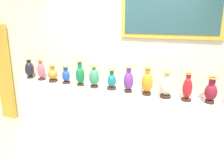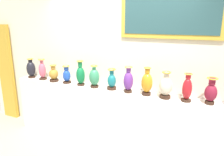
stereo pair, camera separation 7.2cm
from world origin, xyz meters
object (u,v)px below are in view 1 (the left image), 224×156
at_px(vase_sapphire, 66,76).
at_px(vase_violet, 129,81).
at_px(vase_burgundy, 211,91).
at_px(vase_jade, 94,77).
at_px(vase_emerald, 80,75).
at_px(vase_ochre, 53,75).
at_px(vase_teal, 112,81).
at_px(vase_amber, 147,83).
at_px(vase_crimson, 187,88).
at_px(vase_ivory, 166,86).
at_px(vase_onyx, 30,69).
at_px(vase_rose, 41,71).

distance_m(vase_sapphire, vase_violet, 1.17).
bearing_deg(vase_burgundy, vase_jade, -179.12).
relative_size(vase_sapphire, vase_emerald, 0.74).
bearing_deg(vase_violet, vase_jade, -179.46).
distance_m(vase_ochre, vase_emerald, 0.58).
bearing_deg(vase_teal, vase_amber, -2.61).
height_order(vase_jade, vase_crimson, vase_crimson).
xyz_separation_m(vase_ochre, vase_amber, (1.74, 0.01, 0.06)).
xyz_separation_m(vase_sapphire, vase_ivory, (1.74, -0.02, 0.03)).
distance_m(vase_onyx, vase_ivory, 2.59).
bearing_deg(vase_crimson, vase_onyx, 179.44).
bearing_deg(vase_ochre, vase_teal, 1.67).
bearing_deg(vase_crimson, vase_ivory, 179.71).
xyz_separation_m(vase_sapphire, vase_violet, (1.17, -0.01, 0.04)).
bearing_deg(vase_ochre, vase_burgundy, 0.58).
relative_size(vase_jade, vase_crimson, 0.95).
bearing_deg(vase_amber, vase_burgundy, 1.29).
height_order(vase_ochre, vase_burgundy, vase_burgundy).
xyz_separation_m(vase_jade, vase_violet, (0.60, 0.01, 0.01)).
height_order(vase_onyx, vase_rose, vase_rose).
relative_size(vase_sapphire, vase_violet, 0.78).
height_order(vase_rose, vase_emerald, vase_emerald).
bearing_deg(vase_ivory, vase_violet, 179.35).
height_order(vase_teal, vase_crimson, vase_crimson).
relative_size(vase_sapphire, vase_jade, 0.85).
distance_m(vase_sapphire, vase_crimson, 2.03).
relative_size(vase_teal, vase_burgundy, 0.94).
bearing_deg(vase_rose, vase_teal, 0.60).
xyz_separation_m(vase_onyx, vase_ochre, (0.57, -0.02, -0.04)).
height_order(vase_amber, vase_crimson, vase_amber).
relative_size(vase_jade, vase_violet, 0.92).
bearing_deg(vase_onyx, vase_ivory, -0.59).
relative_size(vase_onyx, vase_ivory, 0.97).
xyz_separation_m(vase_sapphire, vase_teal, (0.87, 0.02, 0.00)).
height_order(vase_ochre, vase_teal, vase_teal).
relative_size(vase_ochre, vase_emerald, 0.72).
xyz_separation_m(vase_jade, vase_teal, (0.30, 0.03, -0.03)).
bearing_deg(vase_rose, vase_amber, -0.34).
bearing_deg(vase_emerald, vase_crimson, -0.37).
bearing_deg(vase_teal, vase_sapphire, -178.81).
relative_size(vase_rose, vase_crimson, 0.99).
bearing_deg(vase_onyx, vase_amber, -0.45).
xyz_separation_m(vase_rose, vase_emerald, (0.86, -0.01, 0.01)).
bearing_deg(vase_amber, vase_crimson, -1.02).
bearing_deg(vase_jade, vase_sapphire, 178.38).
bearing_deg(vase_ivory, vase_onyx, 179.41).
bearing_deg(vase_ochre, vase_violet, 0.19).
bearing_deg(vase_teal, vase_emerald, -177.43).
bearing_deg(vase_onyx, vase_jade, -1.04).
bearing_deg(vase_ivory, vase_sapphire, 179.43).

